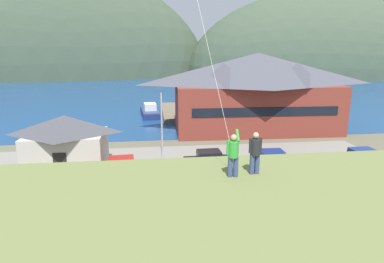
{
  "coord_description": "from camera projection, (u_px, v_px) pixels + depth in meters",
  "views": [
    {
      "loc": [
        -2.82,
        -20.98,
        11.01
      ],
      "look_at": [
        0.68,
        9.0,
        3.32
      ],
      "focal_mm": 30.75,
      "sensor_mm": 36.0,
      "label": 1
    }
  ],
  "objects": [
    {
      "name": "moored_boat_outer_mooring",
      "position": [
        194.0,
        113.0,
        53.52
      ],
      "size": [
        2.55,
        7.16,
        2.16
      ],
      "color": "#A8A399",
      "rests_on": "ground"
    },
    {
      "name": "parked_car_front_row_red",
      "position": [
        231.0,
        195.0,
        22.89
      ],
      "size": [
        4.25,
        2.15,
        1.82
      ],
      "color": "silver",
      "rests_on": "parking_lot_pad"
    },
    {
      "name": "parked_car_corner_spot",
      "position": [
        361.0,
        158.0,
        30.61
      ],
      "size": [
        4.27,
        2.19,
        1.82
      ],
      "color": "navy",
      "rests_on": "parking_lot_pad"
    },
    {
      "name": "parking_lot_pad",
      "position": [
        189.0,
        180.0,
        28.03
      ],
      "size": [
        40.0,
        20.0,
        0.1
      ],
      "primitive_type": "cube",
      "color": "gray",
      "rests_on": "ground"
    },
    {
      "name": "wharf_dock",
      "position": [
        172.0,
        112.0,
        56.62
      ],
      "size": [
        3.2,
        15.46,
        0.7
      ],
      "color": "#70604C",
      "rests_on": "ground"
    },
    {
      "name": "moored_boat_wharfside",
      "position": [
        150.0,
        111.0,
        54.94
      ],
      "size": [
        3.51,
        8.65,
        2.16
      ],
      "color": "navy",
      "rests_on": "ground"
    },
    {
      "name": "person_companion",
      "position": [
        255.0,
        152.0,
        13.17
      ],
      "size": [
        0.55,
        0.4,
        1.74
      ],
      "color": "#384770",
      "rests_on": "grassy_hill_foreground"
    },
    {
      "name": "far_hill_east_peak",
      "position": [
        32.0,
        76.0,
        134.42
      ],
      "size": [
        144.11,
        59.61,
        89.65
      ],
      "primitive_type": "ellipsoid",
      "color": "#42513D",
      "rests_on": "ground"
    },
    {
      "name": "parked_car_front_row_end",
      "position": [
        208.0,
        160.0,
        30.08
      ],
      "size": [
        4.26,
        2.18,
        1.82
      ],
      "color": "black",
      "rests_on": "parking_lot_pad"
    },
    {
      "name": "parked_car_lone_by_shed",
      "position": [
        272.0,
        160.0,
        30.16
      ],
      "size": [
        4.24,
        2.14,
        1.82
      ],
      "color": "navy",
      "rests_on": "parking_lot_pad"
    },
    {
      "name": "person_kite_flyer",
      "position": [
        233.0,
        154.0,
        12.86
      ],
      "size": [
        0.55,
        0.65,
        1.86
      ],
      "color": "#384770",
      "rests_on": "grassy_hill_foreground"
    },
    {
      "name": "bay_water",
      "position": [
        165.0,
        94.0,
        80.97
      ],
      "size": [
        360.0,
        84.0,
        0.03
      ],
      "primitive_type": "cube",
      "color": "navy",
      "rests_on": "ground"
    },
    {
      "name": "parked_car_back_row_right",
      "position": [
        328.0,
        188.0,
        24.07
      ],
      "size": [
        4.33,
        2.32,
        1.82
      ],
      "color": "#B28923",
      "rests_on": "parking_lot_pad"
    },
    {
      "name": "parking_light_pole",
      "position": [
        162.0,
        122.0,
        32.17
      ],
      "size": [
        0.24,
        0.78,
        6.69
      ],
      "color": "#ADADB2",
      "rests_on": "parking_lot_pad"
    },
    {
      "name": "ground_plane",
      "position": [
        197.0,
        208.0,
        23.23
      ],
      "size": [
        600.0,
        600.0,
        0.0
      ],
      "primitive_type": "plane",
      "color": "#66604C"
    },
    {
      "name": "storage_shed_near_lot",
      "position": [
        66.0,
        143.0,
        29.64
      ],
      "size": [
        7.31,
        5.22,
        5.22
      ],
      "color": "beige",
      "rests_on": "ground"
    },
    {
      "name": "parked_car_front_row_silver",
      "position": [
        123.0,
        167.0,
        28.26
      ],
      "size": [
        4.34,
        2.35,
        1.82
      ],
      "color": "red",
      "rests_on": "parking_lot_pad"
    },
    {
      "name": "parked_car_mid_row_far",
      "position": [
        166.0,
        192.0,
        23.4
      ],
      "size": [
        4.26,
        2.17,
        1.82
      ],
      "color": "slate",
      "rests_on": "parking_lot_pad"
    },
    {
      "name": "harbor_lodge",
      "position": [
        257.0,
        90.0,
        43.67
      ],
      "size": [
        22.91,
        10.53,
        10.41
      ],
      "color": "brown",
      "rests_on": "ground"
    },
    {
      "name": "parked_car_back_row_left",
      "position": [
        82.0,
        199.0,
        22.32
      ],
      "size": [
        4.34,
        2.34,
        1.82
      ],
      "color": "#B28923",
      "rests_on": "parking_lot_pad"
    },
    {
      "name": "far_hill_center_saddle",
      "position": [
        317.0,
        75.0,
        137.09
      ],
      "size": [
        109.54,
        57.73,
        66.65
      ],
      "primitive_type": "ellipsoid",
      "color": "#42513D",
      "rests_on": "ground"
    }
  ]
}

